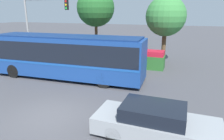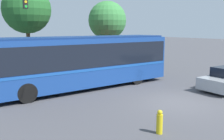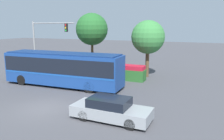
{
  "view_description": "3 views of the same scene",
  "coord_description": "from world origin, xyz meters",
  "px_view_note": "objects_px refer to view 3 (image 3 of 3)",
  "views": [
    {
      "loc": [
        5.72,
        -7.16,
        4.81
      ],
      "look_at": [
        1.4,
        4.84,
        1.13
      ],
      "focal_mm": 32.6,
      "sensor_mm": 36.0,
      "label": 1
    },
    {
      "loc": [
        -9.4,
        -8.2,
        3.64
      ],
      "look_at": [
        -1.85,
        3.1,
        1.39
      ],
      "focal_mm": 40.4,
      "sensor_mm": 36.0,
      "label": 2
    },
    {
      "loc": [
        10.12,
        -11.82,
        5.61
      ],
      "look_at": [
        2.63,
        5.49,
        1.91
      ],
      "focal_mm": 36.35,
      "sensor_mm": 36.0,
      "label": 3
    }
  ],
  "objects_px": {
    "traffic_light_pole": "(44,38)",
    "street_tree_left": "(92,29)",
    "sedan_foreground": "(111,109)",
    "city_bus": "(63,67)",
    "street_tree_centre": "(148,37)"
  },
  "relations": [
    {
      "from": "traffic_light_pole",
      "to": "street_tree_centre",
      "type": "xyz_separation_m",
      "value": [
        11.59,
        3.0,
        0.22
      ]
    },
    {
      "from": "city_bus",
      "to": "street_tree_centre",
      "type": "bearing_deg",
      "value": -133.84
    },
    {
      "from": "street_tree_left",
      "to": "street_tree_centre",
      "type": "relative_size",
      "value": 1.15
    },
    {
      "from": "traffic_light_pole",
      "to": "street_tree_left",
      "type": "distance_m",
      "value": 5.82
    },
    {
      "from": "sedan_foreground",
      "to": "street_tree_centre",
      "type": "height_order",
      "value": "street_tree_centre"
    },
    {
      "from": "city_bus",
      "to": "street_tree_left",
      "type": "bearing_deg",
      "value": -84.37
    },
    {
      "from": "street_tree_left",
      "to": "sedan_foreground",
      "type": "bearing_deg",
      "value": -57.75
    },
    {
      "from": "sedan_foreground",
      "to": "traffic_light_pole",
      "type": "xyz_separation_m",
      "value": [
        -12.64,
        9.44,
        3.5
      ]
    },
    {
      "from": "sedan_foreground",
      "to": "street_tree_centre",
      "type": "bearing_deg",
      "value": 95.67
    },
    {
      "from": "traffic_light_pole",
      "to": "city_bus",
      "type": "bearing_deg",
      "value": -36.94
    },
    {
      "from": "street_tree_centre",
      "to": "street_tree_left",
      "type": "bearing_deg",
      "value": 173.52
    },
    {
      "from": "sedan_foreground",
      "to": "street_tree_left",
      "type": "relative_size",
      "value": 0.68
    },
    {
      "from": "sedan_foreground",
      "to": "street_tree_left",
      "type": "bearing_deg",
      "value": 123.07
    },
    {
      "from": "city_bus",
      "to": "street_tree_centre",
      "type": "xyz_separation_m",
      "value": [
        6.24,
        7.02,
        2.57
      ]
    },
    {
      "from": "traffic_light_pole",
      "to": "street_tree_left",
      "type": "xyz_separation_m",
      "value": [
        4.26,
        3.83,
        1.01
      ]
    }
  ]
}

